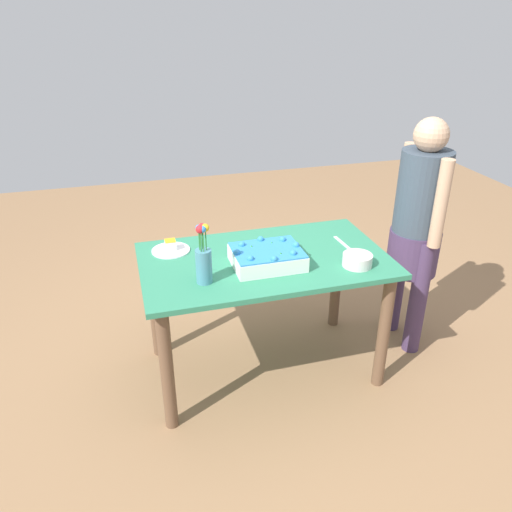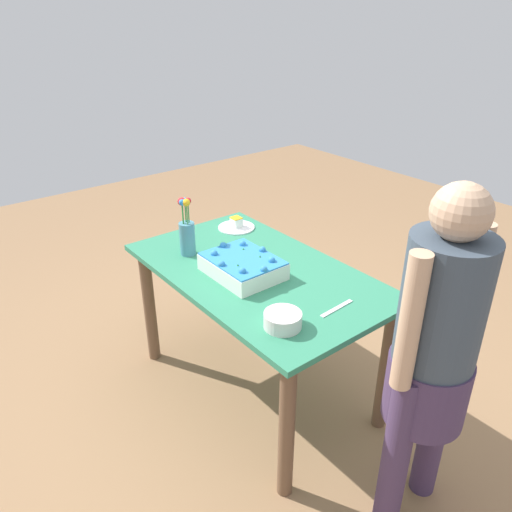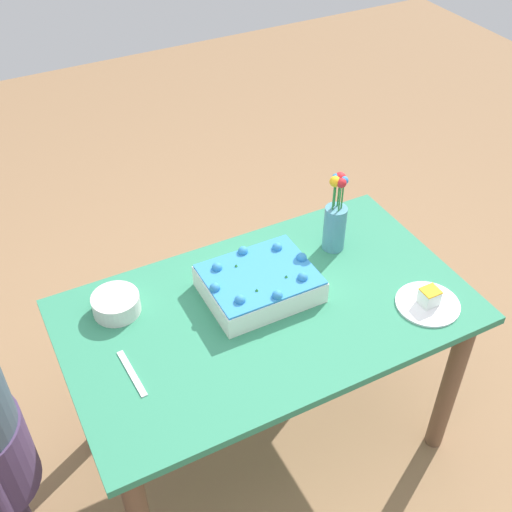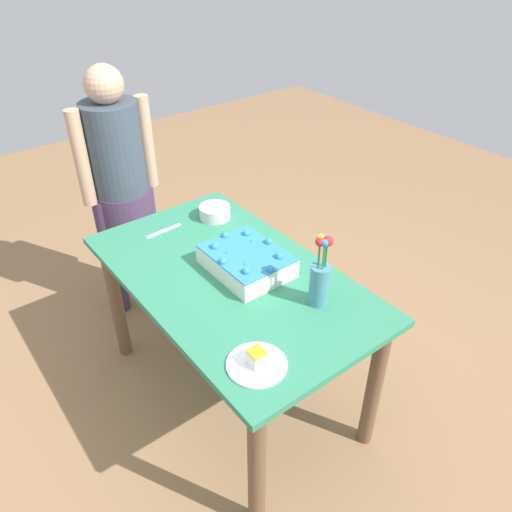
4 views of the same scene
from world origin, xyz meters
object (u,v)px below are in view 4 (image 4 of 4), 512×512
(sheet_cake, at_px, (246,261))
(person_standing, at_px, (120,182))
(cake_knife, at_px, (164,231))
(flower_vase, at_px, (320,277))
(fruit_bowl, at_px, (215,212))
(serving_plate_with_slice, at_px, (257,362))

(sheet_cake, relative_size, person_standing, 0.25)
(sheet_cake, height_order, cake_knife, sheet_cake)
(person_standing, bearing_deg, flower_vase, 9.40)
(cake_knife, height_order, flower_vase, flower_vase)
(sheet_cake, relative_size, fruit_bowl, 2.33)
(flower_vase, xyz_separation_m, person_standing, (1.37, 0.23, -0.05))
(flower_vase, relative_size, person_standing, 0.22)
(flower_vase, distance_m, person_standing, 1.39)
(sheet_cake, distance_m, person_standing, 1.01)
(cake_knife, bearing_deg, fruit_bowl, 167.54)
(sheet_cake, bearing_deg, person_standing, 7.40)
(flower_vase, bearing_deg, fruit_bowl, -3.28)
(serving_plate_with_slice, bearing_deg, person_standing, -7.15)
(fruit_bowl, height_order, person_standing, person_standing)
(fruit_bowl, bearing_deg, flower_vase, 176.72)
(flower_vase, height_order, person_standing, person_standing)
(cake_knife, bearing_deg, flower_vase, 101.57)
(sheet_cake, xyz_separation_m, fruit_bowl, (0.47, -0.14, -0.01))
(serving_plate_with_slice, xyz_separation_m, cake_knife, (1.00, -0.18, -0.01))
(serving_plate_with_slice, distance_m, cake_knife, 1.02)
(cake_knife, xyz_separation_m, person_standing, (0.49, -0.01, 0.08))
(serving_plate_with_slice, bearing_deg, fruit_bowl, -25.77)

